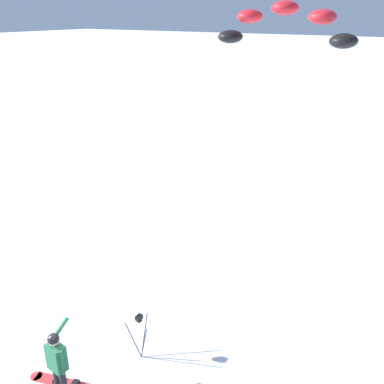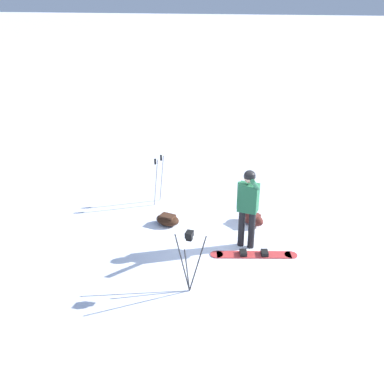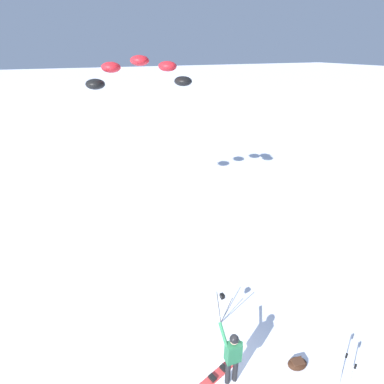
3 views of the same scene
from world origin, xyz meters
name	(u,v)px [view 2 (image 2 of 3)]	position (x,y,z in m)	size (l,w,h in m)	color
ground_plane	(246,251)	(0.00, 0.00, 0.00)	(300.00, 300.00, 0.00)	white
snowboarder	(248,201)	(0.04, -0.19, 1.07)	(0.47, 0.69, 1.78)	black
snowboard	(254,254)	(-0.19, 0.11, 0.02)	(1.74, 0.71, 0.10)	#B23333
gear_bag_large	(168,220)	(1.97, -0.60, 0.13)	(0.62, 0.48, 0.25)	black
camera_tripod	(189,249)	(0.73, 1.63, 0.89)	(0.58, 0.57, 1.23)	#262628
gear_bag_small	(251,218)	(0.10, -1.22, 0.16)	(0.76, 0.66, 0.31)	#4C1E19
ski_poles	(159,173)	(2.57, -1.62, 0.83)	(0.21, 0.35, 1.27)	gray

